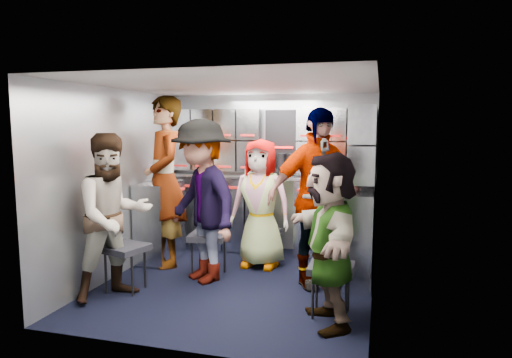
% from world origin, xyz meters
% --- Properties ---
extents(floor, '(3.00, 3.00, 0.00)m').
position_xyz_m(floor, '(0.00, 0.00, 0.00)').
color(floor, black).
rests_on(floor, ground).
extents(wall_back, '(2.80, 0.04, 2.10)m').
position_xyz_m(wall_back, '(0.00, 1.50, 1.05)').
color(wall_back, '#949AA1').
rests_on(wall_back, ground).
extents(wall_left, '(0.04, 3.00, 2.10)m').
position_xyz_m(wall_left, '(-1.40, 0.00, 1.05)').
color(wall_left, '#949AA1').
rests_on(wall_left, ground).
extents(wall_right, '(0.04, 3.00, 2.10)m').
position_xyz_m(wall_right, '(1.40, 0.00, 1.05)').
color(wall_right, '#949AA1').
rests_on(wall_right, ground).
extents(ceiling, '(2.80, 3.00, 0.02)m').
position_xyz_m(ceiling, '(0.00, 0.00, 2.10)').
color(ceiling, silver).
rests_on(ceiling, wall_back).
extents(cart_bank_back, '(2.68, 0.38, 0.99)m').
position_xyz_m(cart_bank_back, '(0.00, 1.29, 0.49)').
color(cart_bank_back, '#969CA5').
rests_on(cart_bank_back, ground).
extents(cart_bank_left, '(0.38, 0.76, 0.99)m').
position_xyz_m(cart_bank_left, '(-1.19, 0.56, 0.49)').
color(cart_bank_left, '#969CA5').
rests_on(cart_bank_left, ground).
extents(counter, '(2.68, 0.42, 0.03)m').
position_xyz_m(counter, '(0.00, 1.29, 1.01)').
color(counter, '#B2B4B9').
rests_on(counter, cart_bank_back).
extents(locker_bank_back, '(2.68, 0.28, 0.82)m').
position_xyz_m(locker_bank_back, '(0.00, 1.35, 1.49)').
color(locker_bank_back, '#969CA5').
rests_on(locker_bank_back, wall_back).
extents(locker_bank_right, '(0.28, 1.00, 0.82)m').
position_xyz_m(locker_bank_right, '(1.25, 0.70, 1.49)').
color(locker_bank_right, '#969CA5').
rests_on(locker_bank_right, wall_right).
extents(right_cabinet, '(0.28, 1.20, 1.00)m').
position_xyz_m(right_cabinet, '(1.25, 0.60, 0.50)').
color(right_cabinet, '#969CA5').
rests_on(right_cabinet, ground).
extents(coffee_niche, '(0.46, 0.16, 0.84)m').
position_xyz_m(coffee_niche, '(0.18, 1.41, 1.47)').
color(coffee_niche, black).
rests_on(coffee_niche, wall_back).
extents(red_latch_strip, '(2.60, 0.02, 0.03)m').
position_xyz_m(red_latch_strip, '(0.00, 1.09, 0.88)').
color(red_latch_strip, '#AF1715').
rests_on(red_latch_strip, cart_bank_back).
extents(jump_seat_near_left, '(0.49, 0.48, 0.48)m').
position_xyz_m(jump_seat_near_left, '(-1.05, -0.48, 0.42)').
color(jump_seat_near_left, black).
rests_on(jump_seat_near_left, ground).
extents(jump_seat_mid_left, '(0.44, 0.43, 0.48)m').
position_xyz_m(jump_seat_mid_left, '(-0.41, 0.20, 0.42)').
color(jump_seat_mid_left, black).
rests_on(jump_seat_mid_left, ground).
extents(jump_seat_center, '(0.40, 0.39, 0.41)m').
position_xyz_m(jump_seat_center, '(0.08, 0.86, 0.36)').
color(jump_seat_center, black).
rests_on(jump_seat_center, ground).
extents(jump_seat_mid_right, '(0.38, 0.36, 0.43)m').
position_xyz_m(jump_seat_mid_right, '(0.81, 0.39, 0.38)').
color(jump_seat_mid_right, black).
rests_on(jump_seat_mid_right, ground).
extents(jump_seat_near_right, '(0.40, 0.38, 0.46)m').
position_xyz_m(jump_seat_near_right, '(1.05, -0.54, 0.41)').
color(jump_seat_near_right, black).
rests_on(jump_seat_near_right, ground).
extents(attendant_standing, '(0.84, 0.89, 2.04)m').
position_xyz_m(attendant_standing, '(-1.05, 0.45, 1.02)').
color(attendant_standing, black).
rests_on(attendant_standing, ground).
extents(attendant_arc_a, '(0.95, 1.00, 1.62)m').
position_xyz_m(attendant_arc_a, '(-1.05, -0.66, 0.81)').
color(attendant_arc_a, black).
rests_on(attendant_arc_a, ground).
extents(attendant_arc_b, '(1.30, 1.21, 1.76)m').
position_xyz_m(attendant_arc_b, '(-0.41, 0.02, 0.88)').
color(attendant_arc_b, black).
rests_on(attendant_arc_b, ground).
extents(attendant_arc_c, '(0.78, 0.54, 1.53)m').
position_xyz_m(attendant_arc_c, '(0.08, 0.68, 0.77)').
color(attendant_arc_c, black).
rests_on(attendant_arc_c, ground).
extents(attendant_arc_d, '(1.17, 1.01, 1.88)m').
position_xyz_m(attendant_arc_d, '(0.81, 0.21, 0.94)').
color(attendant_arc_d, black).
rests_on(attendant_arc_d, ground).
extents(attendant_arc_e, '(0.91, 1.44, 1.48)m').
position_xyz_m(attendant_arc_e, '(1.05, -0.72, 0.74)').
color(attendant_arc_e, black).
rests_on(attendant_arc_e, ground).
extents(bottle_left, '(0.07, 0.07, 0.25)m').
position_xyz_m(bottle_left, '(-0.21, 1.24, 1.16)').
color(bottle_left, white).
rests_on(bottle_left, counter).
extents(bottle_mid, '(0.07, 0.07, 0.27)m').
position_xyz_m(bottle_mid, '(-0.24, 1.24, 1.17)').
color(bottle_mid, white).
rests_on(bottle_mid, counter).
extents(bottle_right, '(0.06, 0.06, 0.22)m').
position_xyz_m(bottle_right, '(1.02, 1.24, 1.14)').
color(bottle_right, white).
rests_on(bottle_right, counter).
extents(cup_left, '(0.07, 0.07, 0.09)m').
position_xyz_m(cup_left, '(-0.25, 1.23, 1.07)').
color(cup_left, '#C8B38D').
rests_on(cup_left, counter).
extents(cup_right, '(0.07, 0.07, 0.11)m').
position_xyz_m(cup_right, '(0.63, 1.23, 1.08)').
color(cup_right, '#C8B38D').
rests_on(cup_right, counter).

